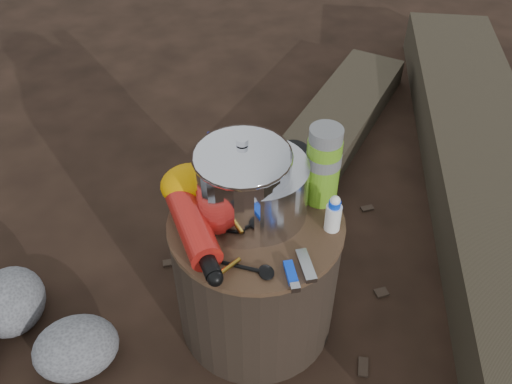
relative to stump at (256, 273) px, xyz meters
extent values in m
plane|color=black|center=(0.00, 0.00, -0.19)|extent=(60.00, 60.00, 0.00)
cylinder|color=black|center=(0.00, 0.00, 0.00)|extent=(0.42, 0.42, 0.39)
cube|color=#322A1F|center=(0.89, 0.32, -0.10)|extent=(1.10, 2.13, 0.18)
cube|color=#322A1F|center=(0.42, 0.66, -0.14)|extent=(1.05, 1.14, 0.11)
cylinder|color=silver|center=(0.01, 0.03, 0.26)|extent=(0.23, 0.23, 0.14)
cylinder|color=silver|center=(-0.02, 0.03, 0.30)|extent=(0.22, 0.22, 0.22)
cylinder|color=#67A520|center=(0.17, 0.04, 0.30)|extent=(0.08, 0.08, 0.20)
cylinder|color=black|center=(0.12, 0.12, 0.25)|extent=(0.07, 0.07, 0.11)
ellipsoid|color=#DD9100|center=(-0.14, 0.11, 0.24)|extent=(0.14, 0.12, 0.10)
cube|color=#111255|center=(-0.03, 0.18, 0.26)|extent=(0.10, 0.05, 0.13)
cube|color=#0D43F7|center=(0.03, -0.17, 0.20)|extent=(0.03, 0.08, 0.01)
cube|color=#ACACB1|center=(0.07, -0.16, 0.20)|extent=(0.03, 0.09, 0.01)
cylinder|color=white|center=(0.17, -0.06, 0.24)|extent=(0.04, 0.04, 0.09)
camera|label=1|loc=(-0.22, -0.88, 1.12)|focal=38.43mm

